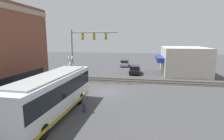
{
  "coord_description": "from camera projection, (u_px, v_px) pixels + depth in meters",
  "views": [
    {
      "loc": [
        -19.34,
        -4.37,
        6.1
      ],
      "look_at": [
        2.79,
        -0.12,
        2.13
      ],
      "focal_mm": 28.0,
      "sensor_mm": 36.0,
      "label": 1
    }
  ],
  "objects": [
    {
      "name": "pedestrian_near_bus",
      "position": [
        84.0,
        102.0,
        14.73
      ],
      "size": [
        0.34,
        0.34,
        1.68
      ],
      "color": "#2D3351",
      "rests_on": "ground"
    },
    {
      "name": "shop_building",
      "position": [
        183.0,
        60.0,
        31.26
      ],
      "size": [
        9.61,
        8.37,
        4.71
      ],
      "color": "beige",
      "rests_on": "ground"
    },
    {
      "name": "parked_car_silver",
      "position": [
        125.0,
        63.0,
        40.0
      ],
      "size": [
        4.52,
        1.82,
        1.45
      ],
      "color": "#B7B7BC",
      "rests_on": "ground"
    },
    {
      "name": "pedestrian_at_crossing",
      "position": [
        80.0,
        76.0,
        25.29
      ],
      "size": [
        0.34,
        0.34,
        1.77
      ],
      "color": "black",
      "rests_on": "ground"
    },
    {
      "name": "ground_plane",
      "position": [
        107.0,
        92.0,
        20.57
      ],
      "size": [
        120.0,
        120.0,
        0.0
      ],
      "primitive_type": "plane",
      "color": "#424244"
    },
    {
      "name": "parked_car_black",
      "position": [
        135.0,
        70.0,
        31.36
      ],
      "size": [
        4.6,
        1.82,
        1.5
      ],
      "color": "black",
      "rests_on": "ground"
    },
    {
      "name": "crossing_signal",
      "position": [
        71.0,
        67.0,
        24.26
      ],
      "size": [
        1.41,
        1.18,
        3.81
      ],
      "color": "gray",
      "rests_on": "ground"
    },
    {
      "name": "traffic_signal_gantry",
      "position": [
        85.0,
        44.0,
        24.43
      ],
      "size": [
        0.42,
        6.71,
        7.43
      ],
      "color": "gray",
      "rests_on": "ground"
    },
    {
      "name": "rail_track_near",
      "position": [
        115.0,
        80.0,
        26.37
      ],
      "size": [
        2.6,
        60.0,
        0.15
      ],
      "color": "#332D28",
      "rests_on": "ground"
    },
    {
      "name": "city_bus",
      "position": [
        53.0,
        93.0,
        13.9
      ],
      "size": [
        10.29,
        2.59,
        3.38
      ],
      "color": "silver",
      "rests_on": "ground"
    }
  ]
}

